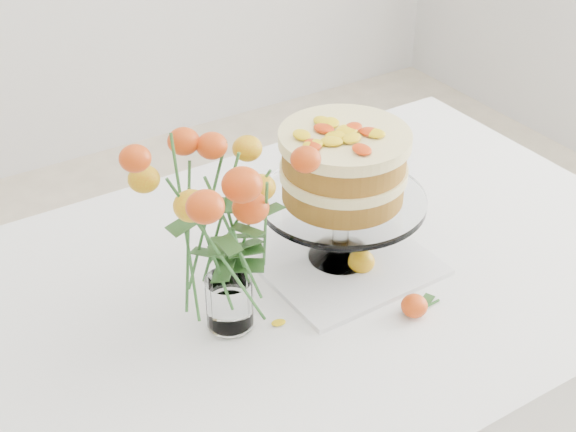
% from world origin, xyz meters
% --- Properties ---
extents(table, '(1.43, 0.93, 0.76)m').
position_xyz_m(table, '(0.00, 0.00, 0.67)').
color(table, '#A47B60').
rests_on(table, ground).
extents(napkin, '(0.31, 0.31, 0.01)m').
position_xyz_m(napkin, '(0.08, -0.01, 0.76)').
color(napkin, white).
rests_on(napkin, table).
extents(cake_stand, '(0.31, 0.31, 0.28)m').
position_xyz_m(cake_stand, '(0.08, -0.01, 0.95)').
color(cake_stand, white).
rests_on(cake_stand, napkin).
extents(rose_vase, '(0.28, 0.28, 0.40)m').
position_xyz_m(rose_vase, '(-0.19, -0.06, 0.99)').
color(rose_vase, white).
rests_on(rose_vase, table).
extents(loose_rose_near, '(0.09, 0.05, 0.04)m').
position_xyz_m(loose_rose_near, '(0.09, -0.05, 0.78)').
color(loose_rose_near, gold).
rests_on(loose_rose_near, table).
extents(loose_rose_far, '(0.08, 0.05, 0.04)m').
position_xyz_m(loose_rose_far, '(0.09, -0.21, 0.78)').
color(loose_rose_far, '#D3420A').
rests_on(loose_rose_far, table).
extents(stray_petal_a, '(0.03, 0.02, 0.00)m').
position_xyz_m(stray_petal_a, '(-0.12, -0.10, 0.76)').
color(stray_petal_a, yellow).
rests_on(stray_petal_a, table).
extents(stray_petal_b, '(0.03, 0.02, 0.00)m').
position_xyz_m(stray_petal_b, '(-0.02, -0.14, 0.76)').
color(stray_petal_b, yellow).
rests_on(stray_petal_b, table).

